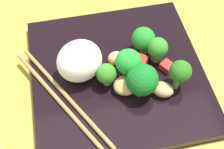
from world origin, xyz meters
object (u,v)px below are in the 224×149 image
Objects in this scene: square_plate at (118,75)px; rice_mound at (80,61)px; broccoli_floret_1 at (128,62)px; carrot_slice_0 at (107,70)px; chopstick_pair at (62,98)px.

square_plate is 7.58cm from rice_mound.
broccoli_floret_1 is 4.88cm from carrot_slice_0.
square_plate is at bearing 79.96° from chopstick_pair.
chopstick_pair is (11.07, 2.61, -3.42)cm from broccoli_floret_1.
rice_mound is 6.48cm from chopstick_pair.
chopstick_pair is at bearing 51.20° from rice_mound.
broccoli_floret_1 is 0.28× the size of chopstick_pair.
carrot_slice_0 and chopstick_pair have the same top height.
carrot_slice_0 is at bearing 86.18° from chopstick_pair.
rice_mound reaches higher than chopstick_pair.
broccoli_floret_1 reaches higher than chopstick_pair.
rice_mound is (6.10, -0.75, 4.43)cm from square_plate.
broccoli_floret_1 is at bearing 155.24° from carrot_slice_0.
square_plate is 4.77× the size of broccoli_floret_1.
rice_mound is 7.74cm from broccoli_floret_1.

